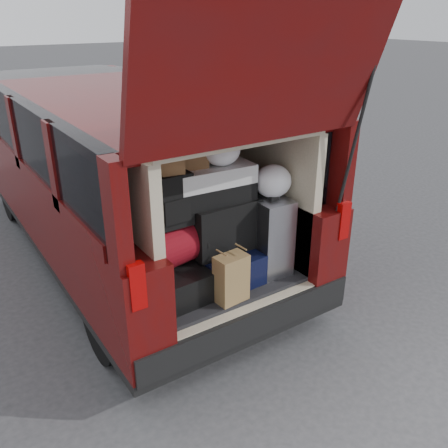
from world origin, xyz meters
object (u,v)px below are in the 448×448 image
(navy_hardshell, at_px, (222,264))
(backpack, at_px, (172,200))
(silver_roller, at_px, (266,234))
(red_duffel, at_px, (172,244))
(kraft_bag, at_px, (231,278))
(black_soft_case, at_px, (221,225))
(twotone_duffel, at_px, (212,183))
(black_hardshell, at_px, (171,280))

(navy_hardshell, height_order, backpack, backpack)
(navy_hardshell, height_order, silver_roller, silver_roller)
(red_duffel, bearing_deg, kraft_bag, -60.19)
(black_soft_case, relative_size, twotone_duffel, 0.90)
(backpack, bearing_deg, black_soft_case, 2.20)
(black_hardshell, bearing_deg, twotone_duffel, 5.76)
(red_duffel, distance_m, backpack, 0.36)
(navy_hardshell, distance_m, backpack, 0.75)
(red_duffel, bearing_deg, backpack, -94.15)
(black_hardshell, xyz_separation_m, silver_roller, (0.83, -0.09, 0.20))
(black_hardshell, bearing_deg, black_soft_case, 0.65)
(silver_roller, relative_size, red_duffel, 1.27)
(red_duffel, height_order, black_soft_case, black_soft_case)
(kraft_bag, relative_size, backpack, 0.94)
(silver_roller, bearing_deg, black_soft_case, 166.28)
(kraft_bag, xyz_separation_m, black_soft_case, (0.14, 0.34, 0.26))
(backpack, xyz_separation_m, twotone_duffel, (0.36, 0.06, 0.03))
(kraft_bag, bearing_deg, backpack, 127.14)
(silver_roller, xyz_separation_m, kraft_bag, (-0.50, -0.23, -0.13))
(black_hardshell, xyz_separation_m, red_duffel, (0.04, 0.03, 0.28))
(kraft_bag, bearing_deg, twotone_duffel, 73.50)
(black_hardshell, xyz_separation_m, navy_hardshell, (0.45, -0.02, 0.01))
(black_soft_case, bearing_deg, red_duffel, 179.62)
(navy_hardshell, xyz_separation_m, silver_roller, (0.38, -0.07, 0.19))
(kraft_bag, bearing_deg, black_soft_case, 63.04)
(black_soft_case, bearing_deg, silver_roller, -17.89)
(navy_hardshell, bearing_deg, black_soft_case, 65.58)
(kraft_bag, xyz_separation_m, red_duffel, (-0.29, 0.34, 0.21))
(twotone_duffel, bearing_deg, kraft_bag, -98.51)
(black_hardshell, bearing_deg, silver_roller, -8.65)
(black_soft_case, distance_m, twotone_duffel, 0.34)
(black_hardshell, distance_m, kraft_bag, 0.46)
(navy_hardshell, xyz_separation_m, black_soft_case, (0.02, 0.05, 0.32))
(black_soft_case, bearing_deg, backpack, -177.21)
(silver_roller, height_order, backpack, backpack)
(backpack, bearing_deg, silver_roller, -7.50)
(black_hardshell, height_order, navy_hardshell, navy_hardshell)
(silver_roller, bearing_deg, black_hardshell, 177.73)
(silver_roller, relative_size, black_soft_case, 1.14)
(silver_roller, height_order, twotone_duffel, twotone_duffel)
(backpack, bearing_deg, twotone_duffel, 7.83)
(black_hardshell, height_order, twotone_duffel, twotone_duffel)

